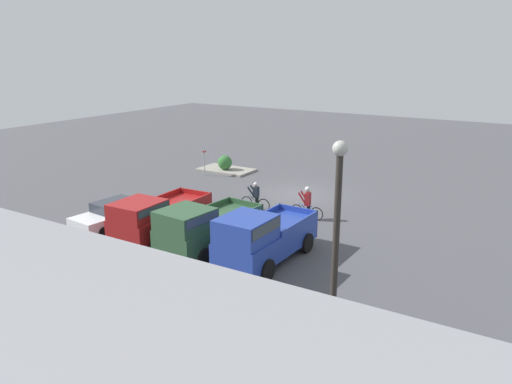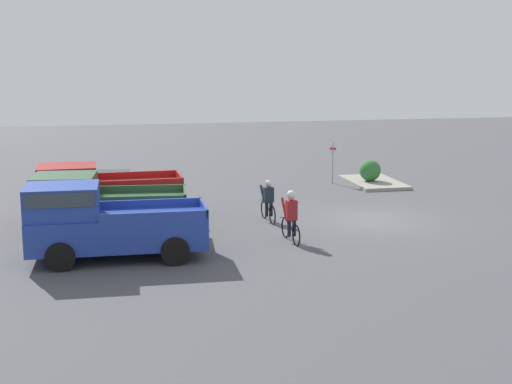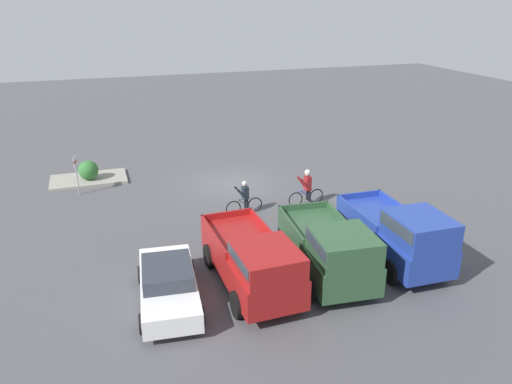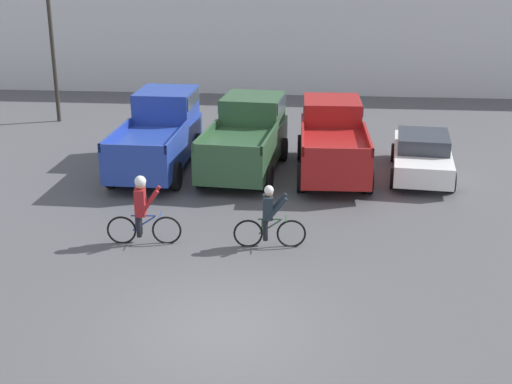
{
  "view_description": "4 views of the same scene",
  "coord_description": "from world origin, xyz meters",
  "px_view_note": "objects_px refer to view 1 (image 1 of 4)",
  "views": [
    {
      "loc": [
        -13.04,
        26.24,
        8.45
      ],
      "look_at": [
        0.24,
        4.47,
        1.2
      ],
      "focal_mm": 35.0,
      "sensor_mm": 36.0,
      "label": 1
    },
    {
      "loc": [
        -24.82,
        9.73,
        6.13
      ],
      "look_at": [
        0.24,
        4.47,
        1.2
      ],
      "focal_mm": 50.0,
      "sensor_mm": 36.0,
      "label": 2
    },
    {
      "loc": [
        6.68,
        23.75,
        9.19
      ],
      "look_at": [
        0.24,
        4.47,
        1.2
      ],
      "focal_mm": 35.0,
      "sensor_mm": 36.0,
      "label": 3
    },
    {
      "loc": [
        1.71,
        -11.94,
        7.03
      ],
      "look_at": [
        0.24,
        4.47,
        1.2
      ],
      "focal_mm": 50.0,
      "sensor_mm": 36.0,
      "label": 4
    }
  ],
  "objects_px": {
    "pickup_truck_2": "(157,216)",
    "lamppost": "(335,252)",
    "sedan_0": "(116,214)",
    "fire_lane_sign": "(204,158)",
    "pickup_truck_1": "(204,227)",
    "shrub": "(225,163)",
    "cyclist_1": "(307,202)",
    "pickup_truck_0": "(261,237)",
    "cyclist_0": "(256,196)"
  },
  "relations": [
    {
      "from": "pickup_truck_2",
      "to": "lamppost",
      "type": "relative_size",
      "value": 0.82
    },
    {
      "from": "pickup_truck_2",
      "to": "sedan_0",
      "type": "distance_m",
      "value": 2.85
    },
    {
      "from": "pickup_truck_2",
      "to": "fire_lane_sign",
      "type": "relative_size",
      "value": 2.64
    },
    {
      "from": "sedan_0",
      "to": "fire_lane_sign",
      "type": "xyz_separation_m",
      "value": [
        2.72,
        -10.79,
        0.55
      ]
    },
    {
      "from": "pickup_truck_2",
      "to": "lamppost",
      "type": "xyz_separation_m",
      "value": [
        -11.12,
        5.81,
        2.73
      ]
    },
    {
      "from": "pickup_truck_2",
      "to": "fire_lane_sign",
      "type": "height_order",
      "value": "pickup_truck_2"
    },
    {
      "from": "pickup_truck_1",
      "to": "shrub",
      "type": "bearing_deg",
      "value": -58.63
    },
    {
      "from": "sedan_0",
      "to": "lamppost",
      "type": "xyz_separation_m",
      "value": [
        -13.93,
        5.98,
        3.16
      ]
    },
    {
      "from": "cyclist_1",
      "to": "pickup_truck_0",
      "type": "bearing_deg",
      "value": 98.44
    },
    {
      "from": "cyclist_1",
      "to": "lamppost",
      "type": "bearing_deg",
      "value": 118.22
    },
    {
      "from": "pickup_truck_2",
      "to": "shrub",
      "type": "relative_size",
      "value": 5.18
    },
    {
      "from": "sedan_0",
      "to": "fire_lane_sign",
      "type": "distance_m",
      "value": 11.14
    },
    {
      "from": "cyclist_0",
      "to": "cyclist_1",
      "type": "bearing_deg",
      "value": -178.65
    },
    {
      "from": "cyclist_0",
      "to": "shrub",
      "type": "relative_size",
      "value": 1.71
    },
    {
      "from": "cyclist_0",
      "to": "shrub",
      "type": "distance_m",
      "value": 9.28
    },
    {
      "from": "pickup_truck_2",
      "to": "cyclist_1",
      "type": "height_order",
      "value": "pickup_truck_2"
    },
    {
      "from": "sedan_0",
      "to": "shrub",
      "type": "bearing_deg",
      "value": -80.06
    },
    {
      "from": "pickup_truck_0",
      "to": "cyclist_1",
      "type": "relative_size",
      "value": 2.93
    },
    {
      "from": "pickup_truck_2",
      "to": "cyclist_0",
      "type": "bearing_deg",
      "value": -104.44
    },
    {
      "from": "cyclist_0",
      "to": "fire_lane_sign",
      "type": "relative_size",
      "value": 0.87
    },
    {
      "from": "pickup_truck_0",
      "to": "shrub",
      "type": "height_order",
      "value": "pickup_truck_0"
    },
    {
      "from": "pickup_truck_0",
      "to": "cyclist_0",
      "type": "bearing_deg",
      "value": -56.73
    },
    {
      "from": "pickup_truck_1",
      "to": "sedan_0",
      "type": "height_order",
      "value": "pickup_truck_1"
    },
    {
      "from": "lamppost",
      "to": "pickup_truck_2",
      "type": "bearing_deg",
      "value": -27.6
    },
    {
      "from": "pickup_truck_1",
      "to": "cyclist_0",
      "type": "height_order",
      "value": "pickup_truck_1"
    },
    {
      "from": "cyclist_0",
      "to": "cyclist_1",
      "type": "height_order",
      "value": "cyclist_1"
    },
    {
      "from": "pickup_truck_1",
      "to": "pickup_truck_2",
      "type": "distance_m",
      "value": 2.75
    },
    {
      "from": "pickup_truck_0",
      "to": "fire_lane_sign",
      "type": "height_order",
      "value": "pickup_truck_0"
    },
    {
      "from": "fire_lane_sign",
      "to": "shrub",
      "type": "xyz_separation_m",
      "value": [
        -0.53,
        -1.72,
        -0.57
      ]
    },
    {
      "from": "lamppost",
      "to": "shrub",
      "type": "xyz_separation_m",
      "value": [
        16.12,
        -18.49,
        -3.18
      ]
    },
    {
      "from": "cyclist_1",
      "to": "shrub",
      "type": "height_order",
      "value": "cyclist_1"
    },
    {
      "from": "cyclist_1",
      "to": "fire_lane_sign",
      "type": "xyz_separation_m",
      "value": [
        10.2,
        -4.74,
        0.32
      ]
    },
    {
      "from": "pickup_truck_0",
      "to": "lamppost",
      "type": "relative_size",
      "value": 0.82
    },
    {
      "from": "sedan_0",
      "to": "pickup_truck_0",
      "type": "bearing_deg",
      "value": 179.25
    },
    {
      "from": "pickup_truck_1",
      "to": "cyclist_0",
      "type": "xyz_separation_m",
      "value": [
        1.17,
        -6.19,
        -0.34
      ]
    },
    {
      "from": "cyclist_0",
      "to": "cyclist_1",
      "type": "relative_size",
      "value": 0.96
    },
    {
      "from": "pickup_truck_1",
      "to": "cyclist_0",
      "type": "bearing_deg",
      "value": -79.33
    },
    {
      "from": "pickup_truck_1",
      "to": "pickup_truck_2",
      "type": "relative_size",
      "value": 0.98
    },
    {
      "from": "cyclist_1",
      "to": "fire_lane_sign",
      "type": "bearing_deg",
      "value": -24.92
    },
    {
      "from": "pickup_truck_1",
      "to": "sedan_0",
      "type": "xyz_separation_m",
      "value": [
        5.56,
        -0.21,
        -0.44
      ]
    },
    {
      "from": "cyclist_0",
      "to": "cyclist_1",
      "type": "distance_m",
      "value": 3.08
    },
    {
      "from": "pickup_truck_2",
      "to": "sedan_0",
      "type": "bearing_deg",
      "value": -3.38
    },
    {
      "from": "pickup_truck_0",
      "to": "lamppost",
      "type": "xyz_separation_m",
      "value": [
        -5.54,
        5.87,
        2.64
      ]
    },
    {
      "from": "cyclist_0",
      "to": "fire_lane_sign",
      "type": "distance_m",
      "value": 8.6
    },
    {
      "from": "pickup_truck_0",
      "to": "pickup_truck_2",
      "type": "distance_m",
      "value": 5.58
    },
    {
      "from": "pickup_truck_0",
      "to": "shrub",
      "type": "relative_size",
      "value": 5.21
    },
    {
      "from": "lamppost",
      "to": "shrub",
      "type": "relative_size",
      "value": 6.34
    },
    {
      "from": "pickup_truck_0",
      "to": "fire_lane_sign",
      "type": "xyz_separation_m",
      "value": [
        11.11,
        -10.9,
        0.03
      ]
    },
    {
      "from": "pickup_truck_1",
      "to": "fire_lane_sign",
      "type": "distance_m",
      "value": 13.77
    },
    {
      "from": "pickup_truck_1",
      "to": "shrub",
      "type": "relative_size",
      "value": 5.1
    }
  ]
}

